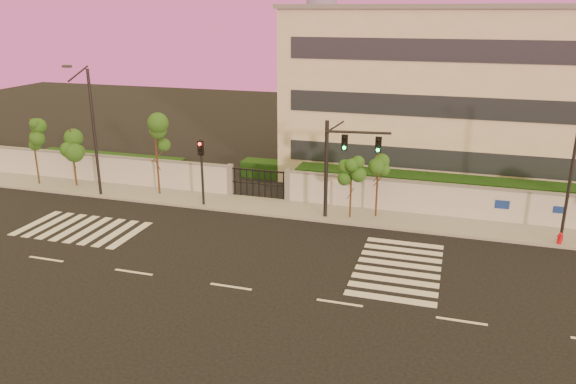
# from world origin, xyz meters

# --- Properties ---
(ground) EXTENTS (120.00, 120.00, 0.00)m
(ground) POSITION_xyz_m (0.00, 0.00, 0.00)
(ground) COLOR black
(ground) RESTS_ON ground
(sidewalk) EXTENTS (60.00, 3.00, 0.15)m
(sidewalk) POSITION_xyz_m (0.00, 10.50, 0.07)
(sidewalk) COLOR gray
(sidewalk) RESTS_ON ground
(perimeter_wall) EXTENTS (60.00, 0.36, 2.20)m
(perimeter_wall) POSITION_xyz_m (0.10, 12.00, 1.07)
(perimeter_wall) COLOR #B4B6BC
(perimeter_wall) RESTS_ON ground
(hedge_row) EXTENTS (41.00, 4.25, 1.80)m
(hedge_row) POSITION_xyz_m (1.17, 14.74, 0.82)
(hedge_row) COLOR black
(hedge_row) RESTS_ON ground
(institutional_building) EXTENTS (24.40, 12.40, 12.25)m
(institutional_building) POSITION_xyz_m (9.00, 21.99, 6.16)
(institutional_building) COLOR beige
(institutional_building) RESTS_ON ground
(road_markings) EXTENTS (57.00, 7.62, 0.02)m
(road_markings) POSITION_xyz_m (-1.58, 3.76, 0.01)
(road_markings) COLOR silver
(road_markings) RESTS_ON ground
(street_tree_a) EXTENTS (1.36, 1.08, 4.83)m
(street_tree_a) POSITION_xyz_m (-18.89, 10.19, 3.55)
(street_tree_a) COLOR #382314
(street_tree_a) RESTS_ON ground
(street_tree_b) EXTENTS (1.60, 1.27, 4.16)m
(street_tree_b) POSITION_xyz_m (-16.09, 10.63, 3.07)
(street_tree_b) COLOR #382314
(street_tree_b) RESTS_ON ground
(street_tree_c) EXTENTS (1.64, 1.31, 5.32)m
(street_tree_c) POSITION_xyz_m (-9.58, 10.69, 3.91)
(street_tree_c) COLOR #382314
(street_tree_c) RESTS_ON ground
(street_tree_d) EXTENTS (1.35, 1.07, 3.80)m
(street_tree_d) POSITION_xyz_m (3.50, 10.02, 2.80)
(street_tree_d) COLOR #382314
(street_tree_d) RESTS_ON ground
(street_tree_e) EXTENTS (1.44, 1.15, 4.02)m
(street_tree_e) POSITION_xyz_m (4.94, 10.67, 2.96)
(street_tree_e) COLOR #382314
(street_tree_e) RESTS_ON ground
(traffic_signal_main) EXTENTS (3.74, 0.65, 5.93)m
(traffic_signal_main) POSITION_xyz_m (2.78, 9.73, 3.75)
(traffic_signal_main) COLOR black
(traffic_signal_main) RESTS_ON ground
(traffic_signal_secondary) EXTENTS (0.34, 0.34, 4.41)m
(traffic_signal_secondary) POSITION_xyz_m (-5.84, 9.53, 2.80)
(traffic_signal_secondary) COLOR black
(traffic_signal_secondary) RESTS_ON ground
(streetlight_west) EXTENTS (0.53, 2.12, 8.79)m
(streetlight_west) POSITION_xyz_m (-13.32, 9.23, 4.75)
(streetlight_west) COLOR black
(streetlight_west) RESTS_ON ground
(streetlight_east) EXTENTS (0.47, 1.89, 7.84)m
(streetlight_east) POSITION_xyz_m (14.97, 9.80, 4.24)
(streetlight_east) COLOR black
(streetlight_east) RESTS_ON ground
(fire_hydrant) EXTENTS (0.31, 0.29, 0.79)m
(fire_hydrant) POSITION_xyz_m (14.82, 9.30, 0.39)
(fire_hydrant) COLOR red
(fire_hydrant) RESTS_ON ground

